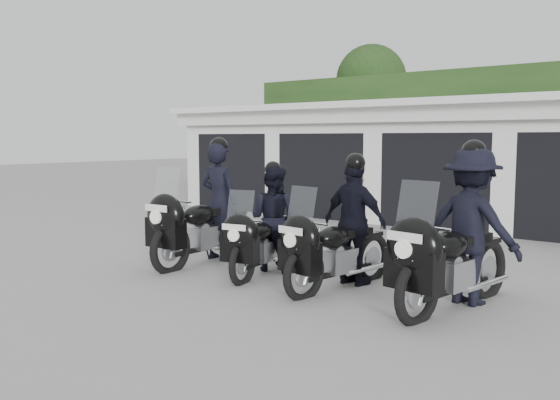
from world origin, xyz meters
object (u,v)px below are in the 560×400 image
Objects in this scene: police_bike_a at (206,212)px; police_bike_c at (346,229)px; police_bike_d at (463,234)px; police_bike_b at (268,225)px.

police_bike_a is 2.70m from police_bike_c.
police_bike_c is 1.65m from police_bike_d.
police_bike_b is 0.91× the size of police_bike_c.
police_bike_b is at bearing 0.26° from police_bike_a.
police_bike_a is at bearing -169.46° from police_bike_d.
police_bike_b is 3.07m from police_bike_d.
police_bike_b is (1.28, 0.07, -0.11)m from police_bike_a.
police_bike_a reaches higher than police_bike_d.
police_bike_a is 1.12× the size of police_bike_c.
police_bike_c is at bearing -169.01° from police_bike_d.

